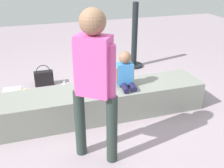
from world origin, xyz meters
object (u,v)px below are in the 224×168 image
at_px(water_bottle_near_gift, 99,90).
at_px(gift_bag, 24,101).
at_px(cake_plate, 107,85).
at_px(party_cup_red, 156,85).
at_px(child_seated, 125,72).
at_px(handbag_brown_canvas, 71,96).
at_px(handbag_black_leather, 44,78).
at_px(water_bottle_far_side, 65,87).
at_px(adult_standing, 94,76).
at_px(cake_box_white, 12,94).

bearing_deg(water_bottle_near_gift, gift_bag, -173.43).
bearing_deg(cake_plate, party_cup_red, 26.37).
bearing_deg(gift_bag, party_cup_red, 2.56).
height_order(child_seated, handbag_brown_canvas, child_seated).
bearing_deg(gift_bag, handbag_brown_canvas, 4.74).
relative_size(gift_bag, handbag_black_leather, 0.94).
bearing_deg(handbag_black_leather, water_bottle_far_side, -51.09).
relative_size(water_bottle_near_gift, water_bottle_far_side, 1.07).
xyz_separation_m(child_seated, water_bottle_near_gift, (-0.22, 0.59, -0.52)).
height_order(gift_bag, water_bottle_far_side, gift_bag).
relative_size(adult_standing, gift_bag, 4.68).
height_order(cake_plate, water_bottle_near_gift, cake_plate).
xyz_separation_m(adult_standing, party_cup_red, (1.36, 1.34, -0.89)).
height_order(adult_standing, handbag_black_leather, adult_standing).
xyz_separation_m(cake_plate, water_bottle_near_gift, (0.02, 0.52, -0.32)).
relative_size(water_bottle_near_gift, handbag_brown_canvas, 0.68).
xyz_separation_m(adult_standing, gift_bag, (-0.71, 1.25, -0.80)).
relative_size(child_seated, handbag_black_leather, 1.34).
xyz_separation_m(water_bottle_near_gift, water_bottle_far_side, (-0.48, 0.30, -0.01)).
bearing_deg(water_bottle_near_gift, adult_standing, -106.11).
bearing_deg(child_seated, handbag_brown_canvas, 142.27).
bearing_deg(cake_plate, adult_standing, -113.59).
bearing_deg(cake_box_white, party_cup_red, -9.14).
bearing_deg(cake_box_white, handbag_brown_canvas, -25.54).
bearing_deg(child_seated, adult_standing, -127.87).
xyz_separation_m(party_cup_red, handbag_black_leather, (-1.74, 0.69, 0.07)).
bearing_deg(cake_plate, cake_box_white, 146.03).
relative_size(child_seated, water_bottle_far_side, 2.61).
bearing_deg(gift_bag, water_bottle_far_side, 34.02).
distance_m(party_cup_red, handbag_black_leather, 1.87).
xyz_separation_m(cake_box_white, handbag_brown_canvas, (0.84, -0.40, 0.04)).
xyz_separation_m(child_seated, handbag_black_leather, (-0.99, 1.24, -0.48)).
xyz_separation_m(water_bottle_near_gift, handbag_black_leather, (-0.77, 0.66, 0.04)).
xyz_separation_m(cake_plate, gift_bag, (-1.09, 0.40, -0.26)).
distance_m(water_bottle_far_side, handbag_black_leather, 0.47).
xyz_separation_m(adult_standing, cake_box_white, (-0.89, 1.70, -0.89)).
height_order(gift_bag, handbag_black_leather, handbag_black_leather).
xyz_separation_m(water_bottle_near_gift, cake_box_white, (-1.29, 0.33, -0.03)).
height_order(child_seated, water_bottle_near_gift, child_seated).
bearing_deg(cake_box_white, adult_standing, -62.46).
xyz_separation_m(cake_plate, party_cup_red, (0.99, 0.49, -0.36)).
distance_m(water_bottle_near_gift, cake_box_white, 1.33).
distance_m(child_seated, cake_plate, 0.31).
xyz_separation_m(water_bottle_far_side, handbag_black_leather, (-0.29, 0.36, 0.05)).
bearing_deg(cake_plate, water_bottle_near_gift, 87.29).
bearing_deg(party_cup_red, cake_plate, -153.63).
relative_size(water_bottle_near_gift, party_cup_red, 1.70).
bearing_deg(water_bottle_far_side, adult_standing, -87.07).
bearing_deg(child_seated, water_bottle_near_gift, 110.14).
height_order(water_bottle_near_gift, water_bottle_far_side, water_bottle_near_gift).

